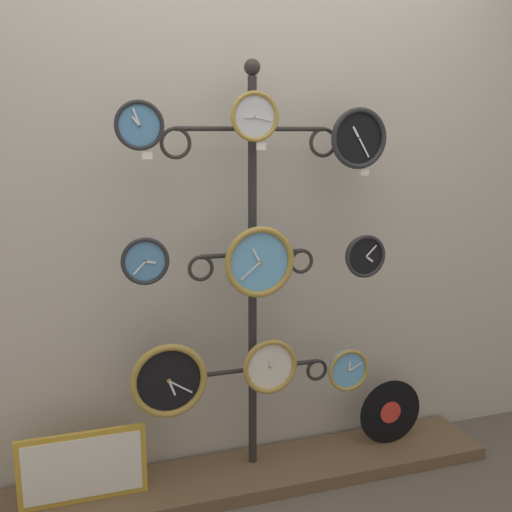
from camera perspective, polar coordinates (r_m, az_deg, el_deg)
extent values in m
cube|color=#BCB2A3|center=(2.68, -1.41, 8.51)|extent=(4.40, 0.04, 2.80)
cube|color=brown|center=(2.89, 0.07, -20.01)|extent=(2.20, 0.36, 0.06)
cylinder|color=#282623|center=(2.95, -0.32, -19.76)|extent=(0.41, 0.41, 0.02)
cylinder|color=#282623|center=(2.60, -0.34, -2.82)|extent=(0.04, 0.04, 1.75)
sphere|color=#282623|center=(2.53, -0.37, 17.54)|extent=(0.07, 0.07, 0.07)
cylinder|color=#282623|center=(2.48, -3.97, 12.00)|extent=(0.32, 0.02, 0.02)
torus|color=#282623|center=(2.44, -7.67, 10.61)|extent=(0.13, 0.02, 0.13)
cylinder|color=#282623|center=(2.57, 3.12, 11.99)|extent=(0.32, 0.02, 0.02)
torus|color=#282623|center=(2.63, 6.41, 10.70)|extent=(0.13, 0.02, 0.13)
cylinder|color=#282623|center=(2.54, -2.80, 0.06)|extent=(0.23, 0.02, 0.02)
torus|color=#282623|center=(2.52, -5.29, -1.18)|extent=(0.11, 0.02, 0.11)
cylinder|color=#282623|center=(2.61, 2.04, 0.36)|extent=(0.23, 0.02, 0.02)
torus|color=#282623|center=(2.66, 4.34, -0.51)|extent=(0.11, 0.02, 0.11)
cylinder|color=#282623|center=(2.68, -3.59, -11.08)|extent=(0.31, 0.02, 0.02)
torus|color=#282623|center=(2.67, -6.91, -12.31)|extent=(0.11, 0.02, 0.11)
cylinder|color=#282623|center=(2.77, 2.81, -10.32)|extent=(0.31, 0.02, 0.02)
torus|color=#282623|center=(2.84, 5.81, -10.75)|extent=(0.11, 0.02, 0.11)
cylinder|color=#4C84B2|center=(2.34, -11.09, 12.11)|extent=(0.17, 0.02, 0.17)
torus|color=#262628|center=(2.32, -11.04, 12.12)|extent=(0.19, 0.02, 0.19)
cylinder|color=#262628|center=(2.32, -11.04, 12.12)|extent=(0.01, 0.01, 0.01)
cube|color=silver|center=(2.32, -11.38, 12.50)|extent=(0.03, 0.00, 0.04)
cube|color=silver|center=(2.32, -11.34, 12.89)|extent=(0.03, 0.00, 0.07)
cylinder|color=silver|center=(2.43, -0.20, 13.14)|extent=(0.18, 0.02, 0.18)
torus|color=#A58438|center=(2.42, -0.09, 13.15)|extent=(0.20, 0.02, 0.20)
cylinder|color=#A58438|center=(2.42, -0.08, 13.15)|extent=(0.01, 0.01, 0.01)
cube|color=silver|center=(2.41, -0.58, 13.12)|extent=(0.04, 0.00, 0.01)
cube|color=silver|center=(2.43, 0.73, 12.97)|extent=(0.07, 0.00, 0.02)
cylinder|color=black|center=(2.63, 9.64, 10.99)|extent=(0.24, 0.02, 0.24)
torus|color=#262628|center=(2.62, 9.80, 10.98)|extent=(0.26, 0.02, 0.26)
cylinder|color=#262628|center=(2.62, 9.79, 10.98)|extent=(0.01, 0.01, 0.01)
cube|color=silver|center=(2.61, 9.53, 11.52)|extent=(0.04, 0.00, 0.05)
cube|color=silver|center=(2.63, 10.25, 10.11)|extent=(0.05, 0.00, 0.08)
cylinder|color=#4C84B2|center=(2.40, -10.55, -0.44)|extent=(0.17, 0.02, 0.17)
torus|color=#262628|center=(2.38, -10.50, -0.51)|extent=(0.19, 0.02, 0.19)
cylinder|color=#262628|center=(2.38, -10.50, -0.51)|extent=(0.01, 0.01, 0.01)
cube|color=silver|center=(2.38, -10.00, -0.57)|extent=(0.04, 0.00, 0.02)
cube|color=silver|center=(2.38, -11.04, -1.12)|extent=(0.05, 0.00, 0.05)
cylinder|color=#60A8DB|center=(2.47, 0.26, -0.52)|extent=(0.27, 0.02, 0.27)
torus|color=#A58438|center=(2.46, 0.38, -0.60)|extent=(0.30, 0.03, 0.30)
cylinder|color=#A58438|center=(2.46, 0.37, -0.59)|extent=(0.02, 0.01, 0.02)
cube|color=silver|center=(2.45, 0.04, 0.05)|extent=(0.04, 0.00, 0.06)
cube|color=silver|center=(2.45, -0.53, -1.44)|extent=(0.09, 0.00, 0.07)
cylinder|color=black|center=(2.67, 10.27, 0.02)|extent=(0.17, 0.02, 0.17)
torus|color=#262628|center=(2.66, 10.42, -0.04)|extent=(0.19, 0.02, 0.19)
cylinder|color=#262628|center=(2.66, 10.42, -0.04)|extent=(0.01, 0.01, 0.01)
cube|color=silver|center=(2.67, 10.74, -0.28)|extent=(0.04, 0.00, 0.03)
cube|color=silver|center=(2.66, 10.92, 0.48)|extent=(0.05, 0.00, 0.05)
cylinder|color=black|center=(2.54, -8.35, -11.56)|extent=(0.29, 0.02, 0.29)
torus|color=#A58438|center=(2.52, -8.28, -11.70)|extent=(0.32, 0.03, 0.32)
cylinder|color=#A58438|center=(2.53, -8.29, -11.69)|extent=(0.02, 0.01, 0.02)
cube|color=silver|center=(2.54, -7.99, -12.36)|extent=(0.03, 0.00, 0.07)
cube|color=silver|center=(2.54, -7.18, -12.26)|extent=(0.10, 0.00, 0.07)
cylinder|color=silver|center=(2.65, 1.26, -10.39)|extent=(0.22, 0.02, 0.22)
torus|color=#A58438|center=(2.64, 1.38, -10.51)|extent=(0.25, 0.02, 0.25)
cylinder|color=#A58438|center=(2.64, 1.37, -10.51)|extent=(0.01, 0.01, 0.01)
cube|color=silver|center=(2.62, 1.38, -9.97)|extent=(0.01, 0.00, 0.05)
cube|color=silver|center=(2.62, 1.71, -9.65)|extent=(0.04, 0.00, 0.08)
cylinder|color=#60A8DB|center=(2.81, 8.70, -10.62)|extent=(0.18, 0.02, 0.18)
torus|color=#A58438|center=(2.79, 8.84, -10.72)|extent=(0.20, 0.02, 0.20)
cylinder|color=#A58438|center=(2.79, 8.84, -10.73)|extent=(0.01, 0.01, 0.01)
cube|color=silver|center=(2.79, 8.90, -10.31)|extent=(0.01, 0.00, 0.04)
cube|color=silver|center=(2.80, 9.47, -10.36)|extent=(0.07, 0.00, 0.04)
cylinder|color=black|center=(3.06, 12.67, -14.29)|extent=(0.32, 0.01, 0.32)
cylinder|color=red|center=(3.06, 12.71, -14.32)|extent=(0.11, 0.00, 0.11)
cube|color=gold|center=(2.68, -16.16, -18.75)|extent=(0.51, 0.02, 0.30)
cube|color=white|center=(2.67, -16.15, -18.86)|extent=(0.47, 0.00, 0.26)
cube|color=white|center=(2.33, -10.32, 9.40)|extent=(0.04, 0.00, 0.03)
cube|color=white|center=(2.43, 0.50, 10.39)|extent=(0.04, 0.00, 0.03)
cube|color=white|center=(2.64, 10.32, 7.85)|extent=(0.04, 0.00, 0.03)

